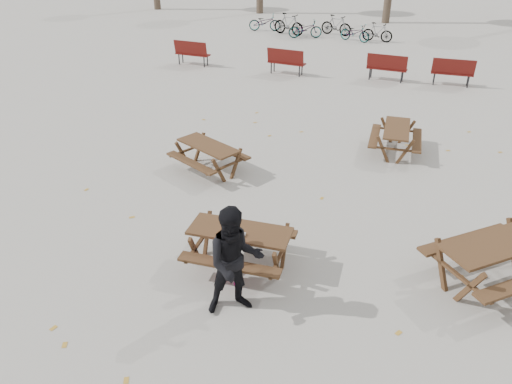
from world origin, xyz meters
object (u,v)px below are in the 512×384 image
(food_tray, at_px, (240,234))
(adult, at_px, (235,262))
(picnic_table_far, at_px, (395,140))
(picnic_table_east, at_px, (493,263))
(picnic_table_north, at_px, (209,158))
(main_picnic_table, at_px, (240,239))
(child, at_px, (229,253))
(soda_bottle, at_px, (236,232))

(food_tray, height_order, adult, adult)
(food_tray, distance_m, picnic_table_far, 6.50)
(picnic_table_east, relative_size, picnic_table_north, 1.18)
(main_picnic_table, height_order, picnic_table_far, main_picnic_table)
(child, xyz_separation_m, picnic_table_north, (-1.91, 3.92, -0.26))
(food_tray, xyz_separation_m, child, (-0.08, -0.35, -0.18))
(adult, distance_m, picnic_table_north, 5.07)
(picnic_table_east, distance_m, picnic_table_far, 5.45)
(main_picnic_table, distance_m, child, 0.50)
(picnic_table_far, bearing_deg, picnic_table_east, -160.16)
(child, xyz_separation_m, adult, (0.31, -0.60, 0.32))
(adult, xyz_separation_m, picnic_table_north, (-2.22, 4.52, -0.58))
(soda_bottle, xyz_separation_m, picnic_table_north, (-1.92, 3.60, -0.49))
(picnic_table_north, bearing_deg, child, -35.68)
(main_picnic_table, distance_m, picnic_table_far, 6.37)
(food_tray, height_order, soda_bottle, soda_bottle)
(soda_bottle, bearing_deg, child, -92.20)
(adult, bearing_deg, picnic_table_north, 87.10)
(main_picnic_table, relative_size, picnic_table_far, 1.09)
(food_tray, relative_size, picnic_table_far, 0.11)
(main_picnic_table, bearing_deg, picnic_table_north, 119.50)
(soda_bottle, relative_size, picnic_table_east, 0.09)
(child, xyz_separation_m, picnic_table_east, (4.31, 1.26, -0.19))
(soda_bottle, relative_size, picnic_table_north, 0.10)
(picnic_table_far, bearing_deg, main_picnic_table, 157.49)
(food_tray, xyz_separation_m, soda_bottle, (-0.07, -0.02, 0.05))
(picnic_table_north, height_order, picnic_table_far, picnic_table_north)
(soda_bottle, xyz_separation_m, picnic_table_far, (2.45, 6.05, -0.49))
(food_tray, relative_size, picnic_table_east, 0.09)
(soda_bottle, height_order, picnic_table_far, soda_bottle)
(picnic_table_east, bearing_deg, soda_bottle, 152.54)
(food_tray, height_order, picnic_table_east, picnic_table_east)
(main_picnic_table, relative_size, child, 1.46)
(main_picnic_table, height_order, child, child)
(food_tray, relative_size, soda_bottle, 1.06)
(picnic_table_far, bearing_deg, food_tray, 158.46)
(picnic_table_north, distance_m, picnic_table_far, 5.01)
(main_picnic_table, xyz_separation_m, child, (-0.03, -0.50, 0.03))
(soda_bottle, height_order, child, child)
(child, height_order, picnic_table_north, child)
(soda_bottle, height_order, picnic_table_north, soda_bottle)
(adult, distance_m, picnic_table_far, 7.32)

